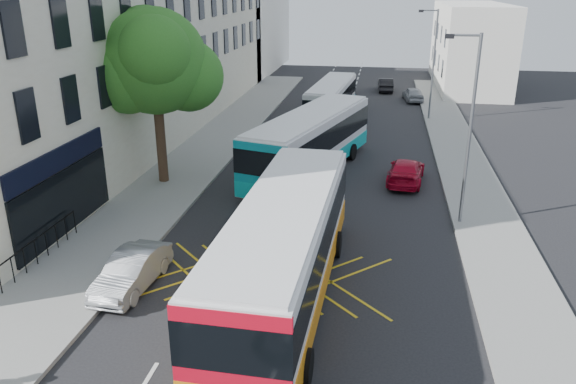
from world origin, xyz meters
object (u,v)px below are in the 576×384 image
at_px(parked_car_silver, 132,271).
at_px(bus_far, 331,99).
at_px(lamp_near, 469,121).
at_px(bus_mid, 310,142).
at_px(distant_car_silver, 413,94).
at_px(bus_near, 284,249).
at_px(distant_car_dark, 385,85).
at_px(lamp_far, 432,59).
at_px(street_tree, 154,62).
at_px(distant_car_grey, 343,88).
at_px(red_hatchback, 406,171).

bearing_deg(parked_car_silver, bus_far, 84.57).
relative_size(lamp_near, bus_mid, 0.65).
height_order(bus_mid, distant_car_silver, bus_mid).
distance_m(bus_near, parked_car_silver, 5.46).
relative_size(bus_mid, distant_car_dark, 3.21).
xyz_separation_m(bus_mid, distant_car_silver, (6.51, 21.19, -1.14)).
bearing_deg(distant_car_dark, bus_mid, 77.68).
xyz_separation_m(distant_car_silver, distant_car_dark, (-2.43, 4.52, -0.00)).
xyz_separation_m(lamp_far, bus_mid, (-7.31, -14.01, -2.85)).
bearing_deg(bus_mid, bus_far, 105.87).
bearing_deg(street_tree, distant_car_grey, 74.15).
bearing_deg(bus_far, lamp_far, 10.43).
relative_size(street_tree, bus_mid, 0.72).
bearing_deg(parked_car_silver, distant_car_silver, 76.40).
bearing_deg(lamp_far, street_tree, -130.81).
distance_m(lamp_far, distant_car_silver, 8.26).
bearing_deg(bus_mid, distant_car_silver, 88.61).
bearing_deg(distant_car_dark, distant_car_grey, 27.03).
distance_m(parked_car_silver, distant_car_grey, 37.13).
xyz_separation_m(red_hatchback, distant_car_dark, (-1.15, 26.50, 0.00)).
xyz_separation_m(parked_car_silver, red_hatchback, (9.71, 12.67, -0.01)).
height_order(lamp_near, lamp_far, same).
xyz_separation_m(lamp_far, distant_car_dark, (-3.23, 11.71, -3.99)).
bearing_deg(lamp_far, parked_car_silver, -113.24).
xyz_separation_m(lamp_near, parked_car_silver, (-11.80, -7.46, -3.98)).
bearing_deg(lamp_far, distant_car_grey, 127.53).
xyz_separation_m(lamp_near, distant_car_silver, (-0.80, 27.19, -3.99)).
height_order(lamp_near, distant_car_dark, lamp_near).
distance_m(street_tree, lamp_far, 22.57).
height_order(bus_mid, parked_car_silver, bus_mid).
distance_m(lamp_far, bus_mid, 16.05).
distance_m(lamp_far, parked_car_silver, 30.15).
height_order(street_tree, lamp_near, street_tree).
bearing_deg(distant_car_dark, lamp_far, 102.12).
height_order(distant_car_silver, distant_car_dark, same).
distance_m(street_tree, bus_near, 13.87).
bearing_deg(bus_mid, distant_car_dark, 96.66).
xyz_separation_m(bus_mid, red_hatchback, (5.23, -0.78, -1.14)).
bearing_deg(distant_car_grey, bus_mid, -88.97).
bearing_deg(street_tree, parked_car_silver, -74.41).
relative_size(bus_near, parked_car_silver, 3.22).
bearing_deg(parked_car_silver, bus_mid, 75.57).
bearing_deg(distant_car_silver, street_tree, 52.20).
xyz_separation_m(bus_mid, distant_car_grey, (0.10, 23.39, -1.17)).
relative_size(lamp_far, distant_car_grey, 1.85).
bearing_deg(parked_car_silver, lamp_near, 36.32).
bearing_deg(street_tree, distant_car_silver, 60.14).
bearing_deg(red_hatchback, lamp_far, -91.10).
bearing_deg(distant_car_dark, parked_car_silver, 74.37).
xyz_separation_m(bus_mid, parked_car_silver, (-4.49, -13.46, -1.13)).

